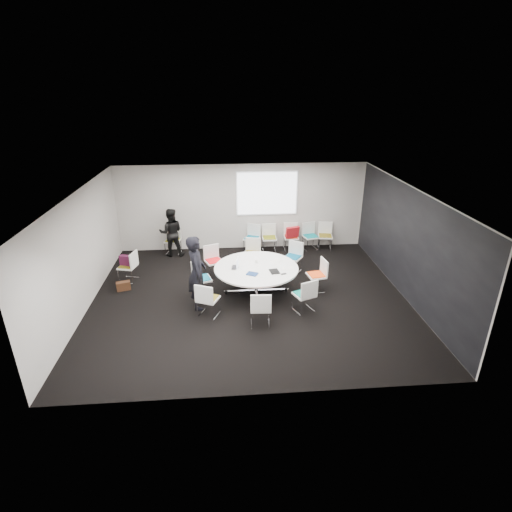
{
  "coord_description": "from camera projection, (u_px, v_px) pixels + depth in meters",
  "views": [
    {
      "loc": [
        -0.56,
        -9.02,
        5.07
      ],
      "look_at": [
        0.2,
        0.4,
        1.0
      ],
      "focal_mm": 28.0,
      "sensor_mm": 36.0,
      "label": 1
    }
  ],
  "objects": [
    {
      "name": "chair_ring_a",
      "position": [
        316.0,
        281.0,
        10.58
      ],
      "size": [
        0.52,
        0.53,
        0.88
      ],
      "rotation": [
        0.0,
        0.0,
        1.74
      ],
      "color": "silver",
      "rests_on": "ground"
    },
    {
      "name": "cup",
      "position": [
        256.0,
        261.0,
        10.53
      ],
      "size": [
        0.08,
        0.08,
        0.09
      ],
      "primitive_type": "cylinder",
      "color": "white",
      "rests_on": "conference_table"
    },
    {
      "name": "brown_bag",
      "position": [
        123.0,
        286.0,
        10.65
      ],
      "size": [
        0.39,
        0.26,
        0.24
      ],
      "primitive_type": "cube",
      "rotation": [
        0.0,
        0.0,
        0.3
      ],
      "color": "#3B2113",
      "rests_on": "ground"
    },
    {
      "name": "phone",
      "position": [
        284.0,
        274.0,
        9.92
      ],
      "size": [
        0.16,
        0.11,
        0.01
      ],
      "primitive_type": "cube",
      "rotation": [
        0.0,
        0.0,
        0.34
      ],
      "color": "black",
      "rests_on": "conference_table"
    },
    {
      "name": "chair_back_a",
      "position": [
        252.0,
        243.0,
        13.1
      ],
      "size": [
        0.61,
        0.6,
        0.88
      ],
      "rotation": [
        0.0,
        0.0,
        2.71
      ],
      "color": "silver",
      "rests_on": "ground"
    },
    {
      "name": "notebook_black",
      "position": [
        274.0,
        271.0,
        10.04
      ],
      "size": [
        0.26,
        0.33,
        0.02
      ],
      "primitive_type": "cube",
      "rotation": [
        0.0,
        0.0,
        0.15
      ],
      "color": "black",
      "rests_on": "conference_table"
    },
    {
      "name": "chair_ring_d",
      "position": [
        214.0,
        267.0,
        11.42
      ],
      "size": [
        0.59,
        0.59,
        0.88
      ],
      "rotation": [
        0.0,
        0.0,
        3.52
      ],
      "color": "silver",
      "rests_on": "ground"
    },
    {
      "name": "chair_spare_left",
      "position": [
        129.0,
        272.0,
        11.09
      ],
      "size": [
        0.55,
        0.55,
        0.88
      ],
      "rotation": [
        0.0,
        0.0,
        1.33
      ],
      "color": "silver",
      "rests_on": "ground"
    },
    {
      "name": "laptop_lid",
      "position": [
        237.0,
        263.0,
        10.24
      ],
      "size": [
        0.06,
        0.3,
        0.22
      ],
      "primitive_type": "cube",
      "rotation": [
        0.0,
        0.0,
        1.41
      ],
      "color": "silver",
      "rests_on": "conference_table"
    },
    {
      "name": "person_back",
      "position": [
        171.0,
        232.0,
        12.57
      ],
      "size": [
        0.79,
        0.64,
        1.55
      ],
      "primitive_type": "imported",
      "rotation": [
        0.0,
        0.0,
        3.21
      ],
      "color": "black",
      "rests_on": "ground"
    },
    {
      "name": "papers_right",
      "position": [
        276.0,
        261.0,
        10.66
      ],
      "size": [
        0.36,
        0.36,
        0.0
      ],
      "primitive_type": "cube",
      "rotation": [
        0.0,
        0.0,
        0.83
      ],
      "color": "white",
      "rests_on": "conference_table"
    },
    {
      "name": "room_shell",
      "position": [
        253.0,
        248.0,
        9.76
      ],
      "size": [
        8.08,
        7.08,
        2.88
      ],
      "color": "black",
      "rests_on": "ground"
    },
    {
      "name": "chair_back_b",
      "position": [
        269.0,
        243.0,
        13.13
      ],
      "size": [
        0.46,
        0.45,
        0.88
      ],
      "rotation": [
        0.0,
        0.0,
        3.13
      ],
      "color": "silver",
      "rests_on": "ground"
    },
    {
      "name": "chair_person_back",
      "position": [
        173.0,
        245.0,
        12.92
      ],
      "size": [
        0.54,
        0.53,
        0.88
      ],
      "rotation": [
        0.0,
        0.0,
        2.93
      ],
      "color": "silver",
      "rests_on": "ground"
    },
    {
      "name": "conference_table",
      "position": [
        256.0,
        274.0,
        10.37
      ],
      "size": [
        2.17,
        2.17,
        0.73
      ],
      "color": "silver",
      "rests_on": "ground"
    },
    {
      "name": "papers_front",
      "position": [
        288.0,
        268.0,
        10.25
      ],
      "size": [
        0.32,
        0.25,
        0.0
      ],
      "primitive_type": "cube",
      "rotation": [
        0.0,
        0.0,
        0.13
      ],
      "color": "white",
      "rests_on": "conference_table"
    },
    {
      "name": "red_jacket",
      "position": [
        292.0,
        232.0,
        12.83
      ],
      "size": [
        0.47,
        0.29,
        0.36
      ],
      "primitive_type": "cube",
      "rotation": [
        0.17,
        0.0,
        0.31
      ],
      "color": "#A7141B",
      "rests_on": "chair_back_c"
    },
    {
      "name": "chair_ring_b",
      "position": [
        293.0,
        263.0,
        11.67
      ],
      "size": [
        0.63,
        0.63,
        0.88
      ],
      "rotation": [
        0.0,
        0.0,
        2.54
      ],
      "color": "silver",
      "rests_on": "ground"
    },
    {
      "name": "chair_back_c",
      "position": [
        291.0,
        242.0,
        13.21
      ],
      "size": [
        0.47,
        0.46,
        0.88
      ],
      "rotation": [
        0.0,
        0.0,
        3.12
      ],
      "color": "silver",
      "rests_on": "ground"
    },
    {
      "name": "chair_back_d",
      "position": [
        310.0,
        241.0,
        13.26
      ],
      "size": [
        0.55,
        0.54,
        0.88
      ],
      "rotation": [
        0.0,
        0.0,
        3.37
      ],
      "color": "silver",
      "rests_on": "ground"
    },
    {
      "name": "chair_ring_g",
      "position": [
        261.0,
        314.0,
        9.05
      ],
      "size": [
        0.48,
        0.47,
        0.88
      ],
      "rotation": [
        0.0,
        0.0,
        6.23
      ],
      "color": "silver",
      "rests_on": "ground"
    },
    {
      "name": "chair_back_e",
      "position": [
        325.0,
        241.0,
        13.29
      ],
      "size": [
        0.53,
        0.52,
        0.88
      ],
      "rotation": [
        0.0,
        0.0,
        2.98
      ],
      "color": "silver",
      "rests_on": "ground"
    },
    {
      "name": "person_main",
      "position": [
        197.0,
        273.0,
        9.55
      ],
      "size": [
        0.49,
        0.71,
        1.86
      ],
      "primitive_type": "imported",
      "rotation": [
        0.0,
        0.0,
        1.64
      ],
      "color": "black",
      "rests_on": "ground"
    },
    {
      "name": "chair_ring_h",
      "position": [
        304.0,
        301.0,
        9.61
      ],
      "size": [
        0.59,
        0.59,
        0.88
      ],
      "rotation": [
        0.0,
        0.0,
        6.67
      ],
      "color": "silver",
      "rests_on": "ground"
    },
    {
      "name": "tablet_folio",
      "position": [
        252.0,
        274.0,
        9.91
      ],
      "size": [
        0.32,
        0.3,
        0.03
      ],
      "primitive_type": "cube",
      "rotation": [
        0.0,
        0.0,
        -0.47
      ],
      "color": "navy",
      "rests_on": "conference_table"
    },
    {
      "name": "projection_screen",
      "position": [
        267.0,
        194.0,
        12.8
      ],
      "size": [
        1.9,
        0.03,
        1.35
      ],
      "primitive_type": "cube",
      "color": "white",
      "rests_on": "room_shell"
    },
    {
      "name": "chair_ring_e",
      "position": [
        202.0,
        285.0,
        10.38
      ],
      "size": [
        0.56,
        0.57,
        0.88
      ],
      "rotation": [
        0.0,
        0.0,
        5.01
      ],
      "color": "silver",
      "rests_on": "ground"
    },
    {
      "name": "chair_ring_f",
      "position": [
        208.0,
        305.0,
        9.42
      ],
      "size": [
        0.6,
        0.6,
        0.88
      ],
      "rotation": [
        0.0,
        0.0,
        5.87
      ],
      "color": "silver",
      "rests_on": "ground"
    },
    {
      "name": "maroon_bag",
      "position": [
        127.0,
        261.0,
        10.96
      ],
      "size": [
        0.42,
        0.27,
        0.28
      ],
      "primitive_type": "cube",
      "rotation": [
        0.0,
        0.0,
        -0.34
      ],
      "color": "#43112C",
      "rests_on": "chair_spare_left"
    },
    {
      "name": "laptop",
      "position": [
        236.0,
        267.0,
        10.26
      ],
      "size": [
        0.23,
        0.31,
        0.02
      ],
      "primitive_type": "imported",
      "rotation": [
        0.0,
        0.0,
        1.43
      ],
      "color": "#333338",
      "rests_on": "conference_table"
    },
    {
      "name": "chair_ring_c",
      "position": [
        252.0,
        259.0,
        11.91
      ],
      "size": [
        0.56,
        0.55,
        0.88
      ],
      "rotation": [
        0.0,
        0.0,
        2.88
      ],
      "color": "silver",
      "rests_on": "ground"
    }
  ]
}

